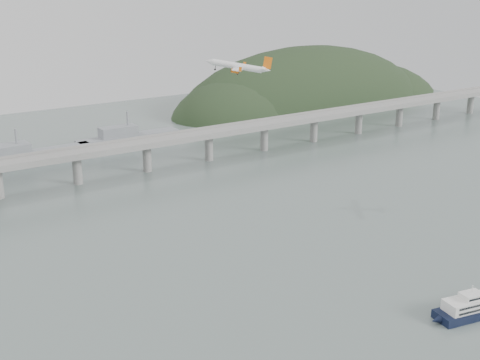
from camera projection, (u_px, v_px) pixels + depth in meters
ground at (311, 292)px, 276.86m from camera, size 900.00×900.00×0.00m
bridge at (118, 151)px, 428.85m from camera, size 800.00×22.00×23.90m
headland at (316, 119)px, 696.27m from camera, size 365.00×155.00×156.00m
airliner at (239, 67)px, 343.66m from camera, size 31.05×28.98×9.84m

